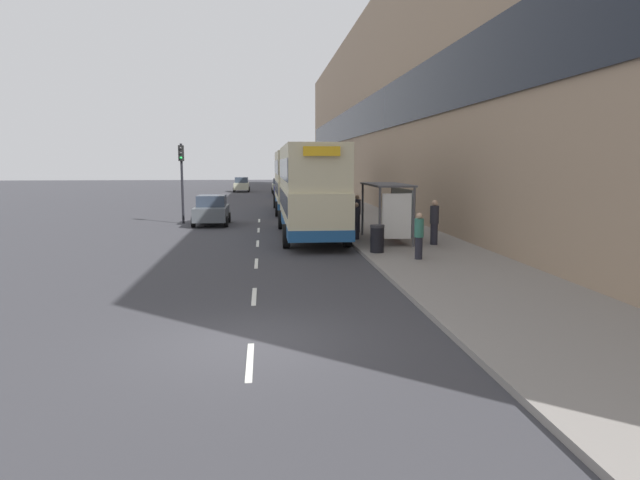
# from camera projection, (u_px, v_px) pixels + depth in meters

# --- Properties ---
(ground_plane) EXTENTS (220.00, 220.00, 0.00)m
(ground_plane) POSITION_uv_depth(u_px,v_px,m) (251.00, 342.00, 11.23)
(ground_plane) COLOR #38383D
(pavement) EXTENTS (5.00, 93.00, 0.14)m
(pavement) POSITION_uv_depth(u_px,v_px,m) (335.00, 203.00, 49.82)
(pavement) COLOR gray
(pavement) RESTS_ON ground_plane
(terrace_facade) EXTENTS (3.10, 93.00, 16.43)m
(terrace_facade) POSITION_uv_depth(u_px,v_px,m) (381.00, 108.00, 49.11)
(terrace_facade) COLOR #9E846B
(terrace_facade) RESTS_ON ground_plane
(lane_mark_0) EXTENTS (0.12, 2.00, 0.01)m
(lane_mark_0) POSITION_uv_depth(u_px,v_px,m) (250.00, 361.00, 10.14)
(lane_mark_0) COLOR silver
(lane_mark_0) RESTS_ON ground_plane
(lane_mark_1) EXTENTS (0.12, 2.00, 0.01)m
(lane_mark_1) POSITION_uv_depth(u_px,v_px,m) (254.00, 296.00, 15.09)
(lane_mark_1) COLOR silver
(lane_mark_1) RESTS_ON ground_plane
(lane_mark_2) EXTENTS (0.12, 2.00, 0.01)m
(lane_mark_2) POSITION_uv_depth(u_px,v_px,m) (256.00, 263.00, 20.04)
(lane_mark_2) COLOR silver
(lane_mark_2) RESTS_ON ground_plane
(lane_mark_3) EXTENTS (0.12, 2.00, 0.01)m
(lane_mark_3) POSITION_uv_depth(u_px,v_px,m) (258.00, 243.00, 24.99)
(lane_mark_3) COLOR silver
(lane_mark_3) RESTS_ON ground_plane
(lane_mark_4) EXTENTS (0.12, 2.00, 0.01)m
(lane_mark_4) POSITION_uv_depth(u_px,v_px,m) (259.00, 230.00, 29.94)
(lane_mark_4) COLOR silver
(lane_mark_4) RESTS_ON ground_plane
(lane_mark_5) EXTENTS (0.12, 2.00, 0.01)m
(lane_mark_5) POSITION_uv_depth(u_px,v_px,m) (259.00, 221.00, 34.89)
(lane_mark_5) COLOR silver
(lane_mark_5) RESTS_ON ground_plane
(bus_shelter) EXTENTS (1.60, 4.20, 2.48)m
(bus_shelter) POSITION_uv_depth(u_px,v_px,m) (392.00, 201.00, 24.41)
(bus_shelter) COLOR #4C4C51
(bus_shelter) RESTS_ON ground_plane
(double_decker_bus_near) EXTENTS (2.85, 10.73, 4.30)m
(double_decker_bus_near) POSITION_uv_depth(u_px,v_px,m) (310.00, 189.00, 26.77)
(double_decker_bus_near) COLOR beige
(double_decker_bus_near) RESTS_ON ground_plane
(double_decker_bus_ahead) EXTENTS (2.85, 10.68, 4.30)m
(double_decker_bus_ahead) POSITION_uv_depth(u_px,v_px,m) (294.00, 180.00, 40.68)
(double_decker_bus_ahead) COLOR beige
(double_decker_bus_ahead) RESTS_ON ground_plane
(car_0) EXTENTS (1.99, 4.50, 1.67)m
(car_0) POSITION_uv_depth(u_px,v_px,m) (282.00, 188.00, 60.77)
(car_0) COLOR navy
(car_0) RESTS_ON ground_plane
(car_1) EXTENTS (1.99, 3.96, 1.68)m
(car_1) POSITION_uv_depth(u_px,v_px,m) (212.00, 210.00, 32.47)
(car_1) COLOR #4C5156
(car_1) RESTS_ON ground_plane
(car_2) EXTENTS (2.09, 4.13, 1.73)m
(car_2) POSITION_uv_depth(u_px,v_px,m) (280.00, 186.00, 66.72)
(car_2) COLOR #B7B799
(car_2) RESTS_ON ground_plane
(car_3) EXTENTS (1.96, 4.06, 1.77)m
(car_3) POSITION_uv_depth(u_px,v_px,m) (242.00, 185.00, 69.78)
(car_3) COLOR #B7B799
(car_3) RESTS_ON ground_plane
(pedestrian_at_shelter) EXTENTS (0.37, 0.37, 1.85)m
(pedestrian_at_shelter) POSITION_uv_depth(u_px,v_px,m) (434.00, 222.00, 23.58)
(pedestrian_at_shelter) COLOR #23232D
(pedestrian_at_shelter) RESTS_ON ground_plane
(pedestrian_1) EXTENTS (0.35, 0.35, 1.76)m
(pedestrian_1) POSITION_uv_depth(u_px,v_px,m) (391.00, 216.00, 26.51)
(pedestrian_1) COLOR #23232D
(pedestrian_1) RESTS_ON ground_plane
(pedestrian_2) EXTENTS (0.32, 0.32, 1.63)m
(pedestrian_2) POSITION_uv_depth(u_px,v_px,m) (356.00, 221.00, 25.26)
(pedestrian_2) COLOR #23232D
(pedestrian_2) RESTS_ON ground_plane
(pedestrian_3) EXTENTS (0.33, 0.33, 1.65)m
(pedestrian_3) POSITION_uv_depth(u_px,v_px,m) (419.00, 235.00, 20.01)
(pedestrian_3) COLOR #23232D
(pedestrian_3) RESTS_ON ground_plane
(pedestrian_4) EXTENTS (0.37, 0.37, 1.85)m
(pedestrian_4) POSITION_uv_depth(u_px,v_px,m) (357.00, 213.00, 27.87)
(pedestrian_4) COLOR #23232D
(pedestrian_4) RESTS_ON ground_plane
(litter_bin) EXTENTS (0.55, 0.55, 1.05)m
(litter_bin) POSITION_uv_depth(u_px,v_px,m) (377.00, 239.00, 21.57)
(litter_bin) COLOR black
(litter_bin) RESTS_ON ground_plane
(traffic_light_far_kerb) EXTENTS (0.30, 0.32, 4.62)m
(traffic_light_far_kerb) POSITION_uv_depth(u_px,v_px,m) (182.00, 170.00, 32.85)
(traffic_light_far_kerb) COLOR black
(traffic_light_far_kerb) RESTS_ON ground_plane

